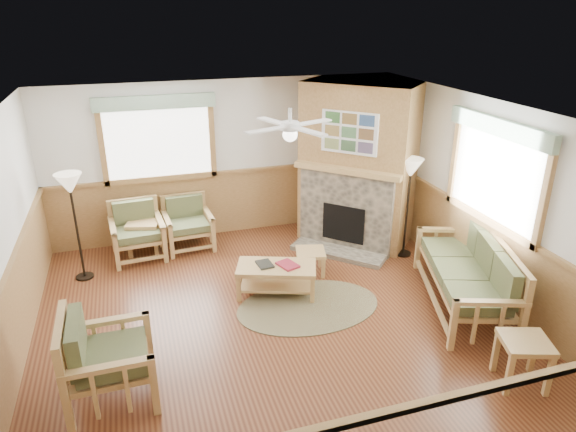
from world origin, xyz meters
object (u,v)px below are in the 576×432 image
object	(u,v)px
armchair_back_left	(137,232)
armchair_left	(109,356)
sofa	(464,272)
floor_lamp_left	(77,227)
footstool	(310,262)
armchair_back_right	(188,224)
coffee_table	(277,279)
floor_lamp_right	(407,208)
end_table_chairs	(145,237)
end_table_sofa	(522,362)

from	to	relation	value
armchair_back_left	armchair_left	distance (m)	3.27
sofa	floor_lamp_left	bearing A→B (deg)	-95.70
armchair_left	footstool	size ratio (longest dim) A/B	2.30
sofa	armchair_back_left	size ratio (longest dim) A/B	2.38
floor_lamp_left	sofa	bearing A→B (deg)	-25.13
armchair_back_right	coffee_table	xyz separation A→B (m)	(0.98, -1.90, -0.20)
coffee_table	floor_lamp_right	world-z (taller)	floor_lamp_right
armchair_left	coffee_table	world-z (taller)	armchair_left
end_table_chairs	floor_lamp_right	bearing A→B (deg)	-18.45
end_table_sofa	footstool	bearing A→B (deg)	113.71
coffee_table	floor_lamp_left	bearing A→B (deg)	173.65
armchair_back_left	floor_lamp_right	bearing A→B (deg)	-20.77
coffee_table	footstool	xyz separation A→B (m)	(0.66, 0.43, -0.03)
armchair_left	armchair_back_right	bearing A→B (deg)	-20.38
end_table_sofa	footstool	size ratio (longest dim) A/B	1.29
armchair_back_left	armchair_back_right	xyz separation A→B (m)	(0.83, 0.13, -0.03)
armchair_back_right	floor_lamp_left	size ratio (longest dim) A/B	0.51
armchair_left	footstool	world-z (taller)	armchair_left
armchair_back_left	footstool	world-z (taller)	armchair_back_left
armchair_back_right	armchair_left	size ratio (longest dim) A/B	0.86
armchair_back_left	armchair_back_right	world-z (taller)	armchair_back_left
armchair_back_right	floor_lamp_left	xyz separation A→B (m)	(-1.65, -0.59, 0.40)
armchair_left	floor_lamp_right	world-z (taller)	floor_lamp_right
coffee_table	sofa	bearing A→B (deg)	-3.76
end_table_chairs	floor_lamp_left	xyz separation A→B (m)	(-0.94, -0.59, 0.54)
armchair_back_right	floor_lamp_right	size ratio (longest dim) A/B	0.51
sofa	footstool	world-z (taller)	sofa
end_table_chairs	sofa	bearing A→B (deg)	-35.98
sofa	end_table_chairs	xyz separation A→B (m)	(-4.03, 2.93, -0.21)
sofa	footstool	distance (m)	2.24
armchair_back_right	floor_lamp_right	bearing A→B (deg)	-25.65
armchair_left	end_table_sofa	world-z (taller)	armchair_left
armchair_back_left	footstool	bearing A→B (deg)	-32.89
sofa	armchair_left	bearing A→B (deg)	-64.99
armchair_back_right	footstool	xyz separation A→B (m)	(1.65, -1.47, -0.24)
sofa	end_table_chairs	world-z (taller)	sofa
coffee_table	armchair_back_right	bearing A→B (deg)	137.36
armchair_back_left	floor_lamp_right	distance (m)	4.34
end_table_chairs	end_table_sofa	world-z (taller)	end_table_chairs
sofa	coffee_table	world-z (taller)	sofa
armchair_back_left	floor_lamp_right	world-z (taller)	floor_lamp_right
coffee_table	floor_lamp_left	size ratio (longest dim) A/B	0.67
sofa	floor_lamp_right	bearing A→B (deg)	-160.57
sofa	footstool	size ratio (longest dim) A/B	4.97
armchair_back_left	end_table_chairs	distance (m)	0.24
coffee_table	floor_lamp_right	distance (m)	2.48
armchair_back_left	coffee_table	size ratio (longest dim) A/B	0.81
floor_lamp_right	end_table_sofa	bearing A→B (deg)	-96.29
sofa	end_table_sofa	bearing A→B (deg)	6.91
coffee_table	end_table_sofa	world-z (taller)	end_table_sofa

